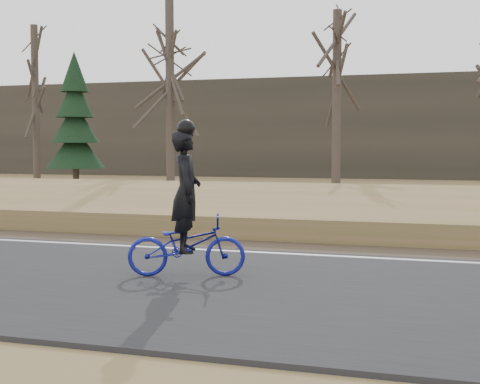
# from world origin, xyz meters

# --- Properties ---
(ground) EXTENTS (120.00, 120.00, 0.00)m
(ground) POSITION_xyz_m (0.00, 0.00, 0.00)
(ground) COLOR olive
(ground) RESTS_ON ground
(edge_line) EXTENTS (120.00, 0.12, 0.01)m
(edge_line) POSITION_xyz_m (0.00, 0.20, 0.07)
(edge_line) COLOR silver
(edge_line) RESTS_ON road
(shoulder) EXTENTS (120.00, 1.60, 0.04)m
(shoulder) POSITION_xyz_m (0.00, 1.20, 0.02)
(shoulder) COLOR #473A2B
(shoulder) RESTS_ON ground
(embankment) EXTENTS (120.00, 5.00, 0.44)m
(embankment) POSITION_xyz_m (0.00, 4.20, 0.22)
(embankment) COLOR olive
(embankment) RESTS_ON ground
(ballast) EXTENTS (120.00, 3.00, 0.45)m
(ballast) POSITION_xyz_m (0.00, 8.00, 0.23)
(ballast) COLOR slate
(ballast) RESTS_ON ground
(railroad) EXTENTS (120.00, 2.40, 0.29)m
(railroad) POSITION_xyz_m (0.00, 8.00, 0.53)
(railroad) COLOR black
(railroad) RESTS_ON ballast
(treeline_backdrop) EXTENTS (120.00, 4.00, 6.00)m
(treeline_backdrop) POSITION_xyz_m (0.00, 30.00, 3.00)
(treeline_backdrop) COLOR #383328
(treeline_backdrop) RESTS_ON ground
(cyclist) EXTENTS (1.79, 1.11, 2.25)m
(cyclist) POSITION_xyz_m (4.68, -2.13, 0.79)
(cyclist) COLOR navy
(cyclist) RESTS_ON road
(bare_tree_left) EXTENTS (0.36, 0.36, 7.76)m
(bare_tree_left) POSITION_xyz_m (-10.91, 17.35, 3.88)
(bare_tree_left) COLOR #483D35
(bare_tree_left) RESTS_ON ground
(bare_tree_near_left) EXTENTS (0.36, 0.36, 7.94)m
(bare_tree_near_left) POSITION_xyz_m (-2.81, 14.95, 3.97)
(bare_tree_near_left) COLOR #483D35
(bare_tree_near_left) RESTS_ON ground
(bare_tree_center) EXTENTS (0.36, 0.36, 7.31)m
(bare_tree_center) POSITION_xyz_m (4.03, 15.82, 3.66)
(bare_tree_center) COLOR #483D35
(bare_tree_center) RESTS_ON ground
(conifer) EXTENTS (2.60, 2.60, 6.12)m
(conifer) POSITION_xyz_m (-7.61, 15.45, 2.90)
(conifer) COLOR #483D35
(conifer) RESTS_ON ground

